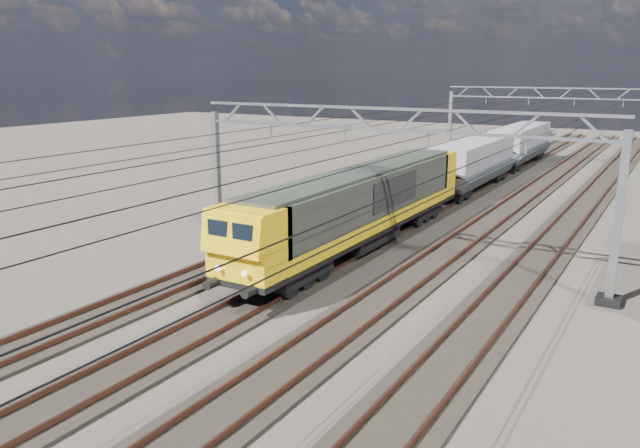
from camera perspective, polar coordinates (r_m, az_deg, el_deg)
The scene contains 11 objects.
ground at distance 25.23m, azimuth 1.75°, elevation -6.17°, with size 160.00×160.00×0.00m, color black.
track_outer_west at distance 28.44m, azimuth -8.91°, elevation -3.84°, with size 2.60×140.00×0.30m.
track_loco at distance 26.17m, azimuth -2.10°, elevation -5.25°, with size 2.60×140.00×0.30m.
track_inner_east at distance 24.36m, azimuth 5.90°, elevation -6.80°, with size 2.60×140.00×0.30m.
track_outer_east at distance 23.11m, azimuth 15.02°, elevation -8.41°, with size 2.60×140.00×0.30m.
catenary_gantry_mid at distance 27.68m, azimuth 5.84°, elevation 3.95°, with size 19.90×0.90×7.11m.
catenary_gantry_far at distance 62.00m, azimuth 20.24°, elevation 8.68°, with size 19.90×0.90×7.11m.
overhead_wires at distance 31.08m, azimuth 9.08°, elevation 8.37°, with size 12.03×140.00×0.53m.
locomotive at distance 30.49m, azimuth 3.85°, elevation 1.89°, with size 2.76×21.10×3.62m.
hopper_wagon_lead at distance 46.75m, azimuth 13.78°, elevation 5.62°, with size 3.38×13.00×3.25m.
hopper_wagon_mid at distance 60.38m, azimuth 17.82°, elevation 7.15°, with size 3.38×13.00×3.25m.
Camera 1 is at (11.44, -20.75, 8.67)m, focal length 35.00 mm.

